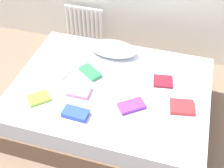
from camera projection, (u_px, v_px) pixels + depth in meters
ground_plane at (111, 118)px, 3.29m from camera, size 8.00×8.00×0.00m
bed at (111, 103)px, 3.12m from camera, size 2.00×1.50×0.50m
radiator at (84, 24)px, 4.02m from camera, size 0.53×0.04×0.49m
pillow at (113, 49)px, 3.28m from camera, size 0.55×0.29×0.14m
textbook_purple at (131, 106)px, 2.73m from camera, size 0.28×0.26×0.04m
textbook_white at (57, 73)px, 3.07m from camera, size 0.25×0.22×0.03m
textbook_pink at (79, 91)px, 2.87m from camera, size 0.22×0.17×0.04m
textbook_red at (182, 107)px, 2.72m from camera, size 0.25×0.22×0.04m
textbook_green at (90, 72)px, 3.07m from camera, size 0.27×0.24×0.04m
textbook_maroon at (163, 81)px, 2.98m from camera, size 0.22×0.20×0.03m
textbook_lime at (39, 98)px, 2.80m from camera, size 0.25×0.25×0.03m
textbook_blue at (76, 113)px, 2.65m from camera, size 0.24×0.14×0.05m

